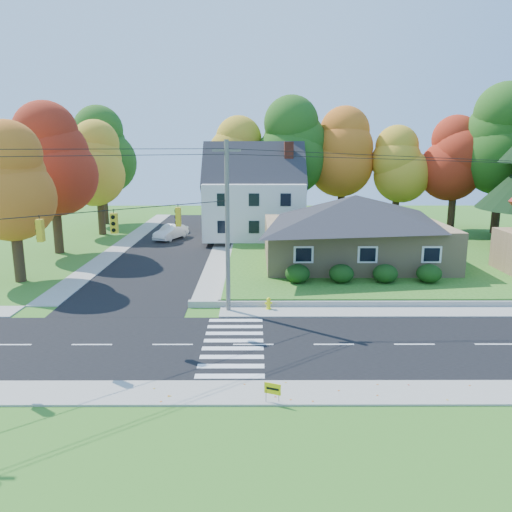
% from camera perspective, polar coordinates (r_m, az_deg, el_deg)
% --- Properties ---
extents(ground, '(120.00, 120.00, 0.00)m').
position_cam_1_polar(ground, '(25.09, -0.31, -10.12)').
color(ground, '#3D7923').
extents(road_main, '(90.00, 8.00, 0.02)m').
position_cam_1_polar(road_main, '(25.09, -0.31, -10.10)').
color(road_main, black).
rests_on(road_main, ground).
extents(road_cross, '(8.00, 44.00, 0.02)m').
position_cam_1_polar(road_cross, '(50.75, -9.30, 1.32)').
color(road_cross, black).
rests_on(road_cross, ground).
extents(sidewalk_north, '(90.00, 2.00, 0.08)m').
position_cam_1_polar(sidewalk_north, '(29.76, -0.28, -6.36)').
color(sidewalk_north, '#9C9A90').
rests_on(sidewalk_north, ground).
extents(sidewalk_south, '(90.00, 2.00, 0.08)m').
position_cam_1_polar(sidewalk_south, '(20.54, -0.35, -15.36)').
color(sidewalk_south, '#9C9A90').
rests_on(sidewalk_south, ground).
extents(lawn, '(30.00, 30.00, 0.50)m').
position_cam_1_polar(lawn, '(46.97, 15.83, 0.42)').
color(lawn, '#3D7923').
rests_on(lawn, ground).
extents(ranch_house, '(14.60, 10.60, 5.40)m').
position_cam_1_polar(ranch_house, '(40.48, 11.17, 3.14)').
color(ranch_house, tan).
rests_on(ranch_house, lawn).
extents(colonial_house, '(10.40, 8.40, 9.60)m').
position_cam_1_polar(colonial_house, '(51.43, -0.18, 6.78)').
color(colonial_house, silver).
rests_on(colonial_house, lawn).
extents(hedge_row, '(10.70, 1.70, 1.27)m').
position_cam_1_polar(hedge_row, '(34.85, 12.17, -1.96)').
color(hedge_row, '#163A10').
rests_on(hedge_row, lawn).
extents(traffic_infrastructure, '(38.10, 10.66, 10.00)m').
position_cam_1_polar(traffic_infrastructure, '(24.94, -0.66, 2.09)').
color(traffic_infrastructure, '#666059').
rests_on(traffic_infrastructure, ground).
extents(tree_lot_0, '(6.72, 6.72, 12.51)m').
position_cam_1_polar(tree_lot_0, '(57.23, -2.26, 11.08)').
color(tree_lot_0, '#3F2A19').
rests_on(tree_lot_0, lawn).
extents(tree_lot_1, '(7.84, 7.84, 14.60)m').
position_cam_1_polar(tree_lot_1, '(56.32, 3.94, 12.36)').
color(tree_lot_1, '#3F2A19').
rests_on(tree_lot_1, lawn).
extents(tree_lot_2, '(7.28, 7.28, 13.56)m').
position_cam_1_polar(tree_lot_2, '(58.04, 9.90, 11.57)').
color(tree_lot_2, '#3F2A19').
rests_on(tree_lot_2, lawn).
extents(tree_lot_3, '(6.16, 6.16, 11.47)m').
position_cam_1_polar(tree_lot_3, '(58.43, 15.92, 10.01)').
color(tree_lot_3, '#3F2A19').
rests_on(tree_lot_3, lawn).
extents(tree_lot_4, '(6.72, 6.72, 12.51)m').
position_cam_1_polar(tree_lot_4, '(59.39, 21.89, 10.26)').
color(tree_lot_4, '#3F2A19').
rests_on(tree_lot_4, lawn).
extents(tree_lot_5, '(8.40, 8.40, 15.64)m').
position_cam_1_polar(tree_lot_5, '(59.17, 26.44, 11.77)').
color(tree_lot_5, '#3F2A19').
rests_on(tree_lot_5, lawn).
extents(tree_west_0, '(6.16, 6.16, 11.47)m').
position_cam_1_polar(tree_west_0, '(39.18, -26.22, 7.54)').
color(tree_west_0, '#3F2A19').
rests_on(tree_west_0, ground).
extents(tree_west_1, '(7.28, 7.28, 13.56)m').
position_cam_1_polar(tree_west_1, '(48.68, -22.31, 10.13)').
color(tree_west_1, '#3F2A19').
rests_on(tree_west_1, ground).
extents(tree_west_2, '(6.72, 6.72, 12.51)m').
position_cam_1_polar(tree_west_2, '(57.79, -17.61, 10.03)').
color(tree_west_2, '#3F2A19').
rests_on(tree_west_2, ground).
extents(tree_west_3, '(7.84, 7.84, 14.60)m').
position_cam_1_polar(tree_west_3, '(66.00, -17.30, 11.41)').
color(tree_west_3, '#3F2A19').
rests_on(tree_west_3, ground).
extents(white_car, '(3.31, 4.92, 1.53)m').
position_cam_1_polar(white_car, '(53.49, -9.70, 2.72)').
color(white_car, silver).
rests_on(white_car, road_cross).
extents(fire_hydrant, '(0.45, 0.35, 0.79)m').
position_cam_1_polar(fire_hydrant, '(30.05, 1.45, -5.50)').
color(fire_hydrant, yellow).
rests_on(fire_hydrant, ground).
extents(yard_sign, '(0.63, 0.28, 0.83)m').
position_cam_1_polar(yard_sign, '(19.62, 1.90, -14.96)').
color(yard_sign, black).
rests_on(yard_sign, ground).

